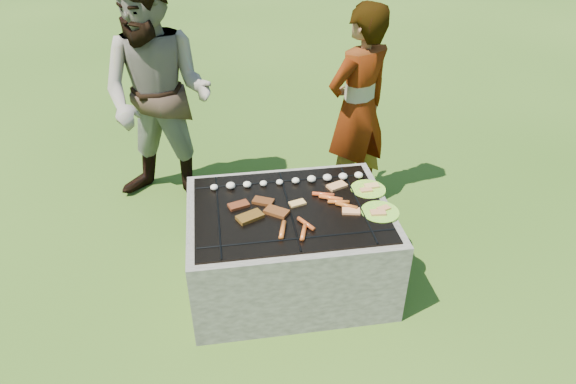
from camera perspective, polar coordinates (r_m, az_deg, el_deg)
The scene contains 10 objects.
lawn at distance 3.66m, azimuth 0.12°, elevation -9.63°, with size 60.00×60.00×0.00m, color #284812.
fire_pit at distance 3.47m, azimuth 0.13°, elevation -6.22°, with size 1.30×1.00×0.62m.
mushrooms at distance 3.51m, azimuth 0.59°, elevation 1.29°, with size 1.06×0.06×0.04m.
pork_slabs at distance 3.24m, azimuth -3.37°, elevation -2.03°, with size 0.39×0.30×0.02m.
sausages at distance 3.21m, azimuth 3.33°, elevation -2.26°, with size 0.54×0.49×0.03m.
bread_on_grate at distance 3.37m, azimuth 4.91°, elevation -0.57°, with size 0.44×0.40×0.02m.
plate_far at distance 3.50m, azimuth 8.90°, elevation 0.30°, with size 0.30×0.30×0.03m.
plate_near at distance 3.29m, azimuth 10.18°, elevation -2.21°, with size 0.31×0.31×0.03m.
cook at distance 4.12m, azimuth 7.76°, elevation 9.09°, with size 0.60×0.39×1.65m, color gray.
bystander at distance 4.15m, azimuth -14.20°, elevation 10.20°, with size 0.91×0.71×1.87m, color #A59489.
Camera 1 is at (-0.42, -2.65, 2.49)m, focal length 32.00 mm.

